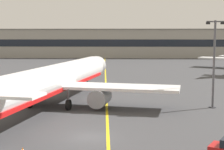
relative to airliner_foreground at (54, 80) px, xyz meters
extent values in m
plane|color=#3D3D3F|center=(5.92, -13.64, -3.37)|extent=(400.00, 400.00, 0.00)
cube|color=yellow|center=(5.92, 16.36, -3.37)|extent=(10.18, 179.75, 0.01)
cylinder|color=white|center=(0.03, 0.14, 0.13)|extent=(10.67, 36.06, 3.80)
cone|color=white|center=(3.75, 19.08, 0.13)|extent=(4.04, 3.25, 3.61)
cube|color=red|center=(0.03, 0.14, -0.91)|extent=(10.04, 33.22, 0.44)
cube|color=black|center=(3.38, 17.22, 0.80)|extent=(3.01, 1.63, 0.60)
cube|color=white|center=(0.14, 0.73, -0.72)|extent=(32.33, 10.88, 0.36)
cylinder|color=gray|center=(-6.13, 0.95, -1.94)|extent=(2.95, 3.98, 2.30)
cylinder|color=black|center=(-5.78, 2.76, -1.94)|extent=(1.95, 0.55, 1.95)
cylinder|color=gray|center=(6.04, -1.44, -1.94)|extent=(2.95, 3.98, 2.30)
cylinder|color=black|center=(6.39, 0.37, -1.94)|extent=(1.95, 0.55, 1.95)
cylinder|color=#4C4C51|center=(2.82, 14.37, -1.89)|extent=(0.24, 0.24, 1.60)
cylinder|color=black|center=(2.82, 14.37, -2.92)|extent=(0.57, 0.96, 0.90)
cylinder|color=#4C4C51|center=(-2.91, -1.32, -1.59)|extent=(0.24, 0.24, 1.60)
cylinder|color=black|center=(-2.91, -1.32, -2.72)|extent=(0.64, 1.35, 1.30)
cylinder|color=#4C4C51|center=(2.19, -2.32, -1.59)|extent=(0.24, 0.24, 1.60)
cylinder|color=black|center=(2.19, -2.32, -2.72)|extent=(0.64, 1.35, 1.30)
cylinder|color=#515156|center=(20.36, -0.40, 2.14)|extent=(0.28, 0.28, 11.02)
cylinder|color=#333338|center=(20.36, -0.40, -3.32)|extent=(0.90, 0.90, 0.10)
cube|color=#515156|center=(20.36, -0.40, 7.50)|extent=(2.20, 0.16, 0.16)
cube|color=black|center=(19.46, -0.40, 7.30)|extent=(0.44, 0.36, 0.28)
cube|color=black|center=(21.26, -0.40, 7.30)|extent=(0.44, 0.36, 0.28)
cylinder|color=black|center=(16.52, -17.90, -3.05)|extent=(0.66, 0.51, 0.64)
cone|color=orange|center=(0.23, 17.20, -3.09)|extent=(0.36, 0.36, 0.55)
cylinder|color=white|center=(0.23, 17.20, -3.07)|extent=(0.23, 0.23, 0.07)
cube|color=orange|center=(0.23, 17.20, -3.35)|extent=(0.44, 0.44, 0.03)
cone|color=orange|center=(1.10, -18.25, -3.09)|extent=(0.36, 0.36, 0.55)
cylinder|color=white|center=(1.10, -18.25, -3.07)|extent=(0.23, 0.23, 0.07)
cube|color=#9E998E|center=(2.96, 98.94, 2.26)|extent=(138.71, 12.00, 11.26)
cube|color=black|center=(2.96, 92.89, 2.66)|extent=(133.16, 0.12, 2.80)
cube|color=slate|center=(2.96, 98.94, 8.09)|extent=(139.11, 12.40, 0.40)
camera|label=1|loc=(8.89, -44.04, 5.86)|focal=55.40mm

